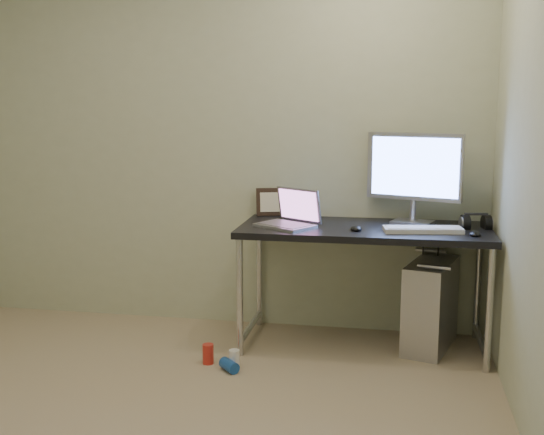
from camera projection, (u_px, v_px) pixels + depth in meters
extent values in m
cube|color=beige|center=(219.00, 138.00, 4.49)|extent=(3.50, 0.02, 2.50)
cube|color=black|center=(365.00, 230.00, 4.08)|extent=(1.49, 0.65, 0.04)
cylinder|color=silver|center=(240.00, 298.00, 4.00)|extent=(0.04, 0.04, 0.71)
cylinder|color=silver|center=(259.00, 274.00, 4.55)|extent=(0.04, 0.04, 0.71)
cylinder|color=silver|center=(489.00, 311.00, 3.74)|extent=(0.04, 0.04, 0.71)
cylinder|color=silver|center=(478.00, 284.00, 4.30)|extent=(0.04, 0.04, 0.71)
cylinder|color=silver|center=(250.00, 327.00, 4.32)|extent=(0.04, 0.57, 0.04)
cylinder|color=silver|center=(481.00, 341.00, 4.07)|extent=(0.04, 0.57, 0.04)
cube|color=#B8B9BD|center=(431.00, 305.00, 4.14)|extent=(0.36, 0.56, 0.54)
cylinder|color=silver|center=(434.00, 267.00, 3.88)|extent=(0.19, 0.08, 0.03)
cylinder|color=silver|center=(431.00, 251.00, 4.30)|extent=(0.19, 0.08, 0.03)
cylinder|color=black|center=(422.00, 275.00, 4.34)|extent=(0.01, 0.16, 0.69)
cylinder|color=black|center=(436.00, 279.00, 4.31)|extent=(0.02, 0.11, 0.71)
cylinder|color=red|center=(208.00, 354.00, 3.92)|extent=(0.08, 0.08, 0.12)
cylinder|color=white|center=(234.00, 359.00, 3.84)|extent=(0.07, 0.07, 0.11)
cylinder|color=#1B51AF|center=(229.00, 366.00, 3.81)|extent=(0.13, 0.13, 0.07)
cube|color=silver|center=(285.00, 226.00, 4.07)|extent=(0.39, 0.36, 0.02)
cube|color=slate|center=(285.00, 224.00, 4.07)|extent=(0.34, 0.31, 0.00)
cube|color=#96979E|center=(299.00, 205.00, 4.14)|extent=(0.30, 0.21, 0.21)
cube|color=#734370|center=(299.00, 205.00, 4.14)|extent=(0.26, 0.18, 0.18)
cube|color=silver|center=(412.00, 222.00, 4.19)|extent=(0.28, 0.24, 0.02)
cylinder|color=silver|center=(413.00, 210.00, 4.19)|extent=(0.04, 0.04, 0.13)
cube|color=silver|center=(414.00, 167.00, 4.14)|extent=(0.57, 0.22, 0.41)
cube|color=#668CF9|center=(414.00, 167.00, 4.11)|extent=(0.51, 0.18, 0.35)
cube|color=silver|center=(423.00, 230.00, 3.92)|extent=(0.46, 0.21, 0.03)
ellipsoid|color=black|center=(475.00, 233.00, 3.81)|extent=(0.07, 0.11, 0.03)
ellipsoid|color=black|center=(356.00, 227.00, 3.97)|extent=(0.08, 0.11, 0.03)
cylinder|color=black|center=(465.00, 223.00, 4.03)|extent=(0.06, 0.11, 0.11)
cylinder|color=black|center=(487.00, 224.00, 4.01)|extent=(0.06, 0.11, 0.11)
cube|color=black|center=(476.00, 214.00, 4.01)|extent=(0.14, 0.04, 0.01)
cube|color=black|center=(274.00, 202.00, 4.47)|extent=(0.24, 0.13, 0.18)
cylinder|color=silver|center=(309.00, 211.00, 4.39)|extent=(0.01, 0.01, 0.09)
cylinder|color=silver|center=(309.00, 202.00, 4.38)|extent=(0.05, 0.04, 0.04)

